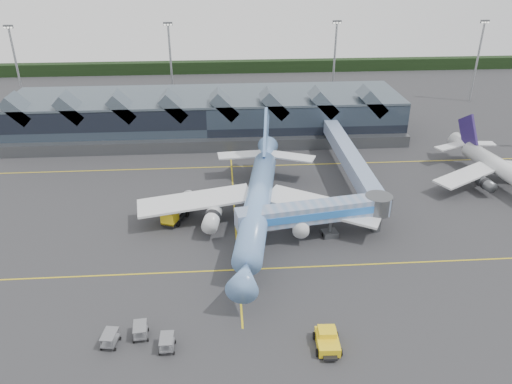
{
  "coord_description": "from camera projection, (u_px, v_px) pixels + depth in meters",
  "views": [
    {
      "loc": [
        -1.69,
        -65.83,
        41.53
      ],
      "look_at": [
        3.49,
        6.26,
        5.0
      ],
      "focal_mm": 35.0,
      "sensor_mm": 36.0,
      "label": 1
    }
  ],
  "objects": [
    {
      "name": "fuel_truck",
      "position": [
        179.0,
        207.0,
        83.23
      ],
      "size": [
        5.41,
        9.08,
        3.11
      ],
      "rotation": [
        0.0,
        0.0,
        -0.39
      ],
      "color": "black",
      "rests_on": "ground"
    },
    {
      "name": "ground",
      "position": [
        237.0,
        240.0,
        77.45
      ],
      "size": [
        260.0,
        260.0,
        0.0
      ],
      "primitive_type": "plane",
      "color": "#2B2B2E",
      "rests_on": "ground"
    },
    {
      "name": "jet_bridge",
      "position": [
        325.0,
        212.0,
        76.16
      ],
      "size": [
        24.75,
        7.41,
        6.25
      ],
      "rotation": [
        0.0,
        0.0,
        0.17
      ],
      "color": "#6887AE",
      "rests_on": "ground"
    },
    {
      "name": "taxi_stripes",
      "position": [
        234.0,
        209.0,
        86.35
      ],
      "size": [
        120.0,
        60.0,
        0.01
      ],
      "color": "gold",
      "rests_on": "ground"
    },
    {
      "name": "tree_line_far",
      "position": [
        225.0,
        67.0,
        174.46
      ],
      "size": [
        260.0,
        4.0,
        4.0
      ],
      "primitive_type": "cube",
      "color": "black",
      "rests_on": "ground"
    },
    {
      "name": "light_masts",
      "position": [
        308.0,
        66.0,
        129.06
      ],
      "size": [
        132.4,
        42.56,
        22.45
      ],
      "color": "gray",
      "rests_on": "ground"
    },
    {
      "name": "terminal",
      "position": [
        207.0,
        115.0,
        117.07
      ],
      "size": [
        90.0,
        22.25,
        12.52
      ],
      "color": "black",
      "rests_on": "ground"
    },
    {
      "name": "main_airliner",
      "position": [
        258.0,
        199.0,
        80.18
      ],
      "size": [
        39.72,
        46.16,
        14.85
      ],
      "rotation": [
        0.0,
        0.0,
        -0.16
      ],
      "color": "#6692CF",
      "rests_on": "ground"
    },
    {
      "name": "regional_jet",
      "position": [
        501.0,
        169.0,
        93.17
      ],
      "size": [
        28.43,
        31.35,
        10.78
      ],
      "rotation": [
        0.0,
        0.0,
        0.17
      ],
      "color": "silver",
      "rests_on": "ground"
    },
    {
      "name": "pushback_tug",
      "position": [
        327.0,
        340.0,
        56.65
      ],
      "size": [
        3.04,
        4.63,
        2.0
      ],
      "rotation": [
        0.0,
        0.0,
        -0.04
      ],
      "color": "yellow",
      "rests_on": "ground"
    },
    {
      "name": "baggage_carts",
      "position": [
        139.0,
        337.0,
        57.08
      ],
      "size": [
        8.39,
        4.69,
        1.68
      ],
      "rotation": [
        0.0,
        0.0,
        -0.01
      ],
      "color": "gray",
      "rests_on": "ground"
    }
  ]
}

